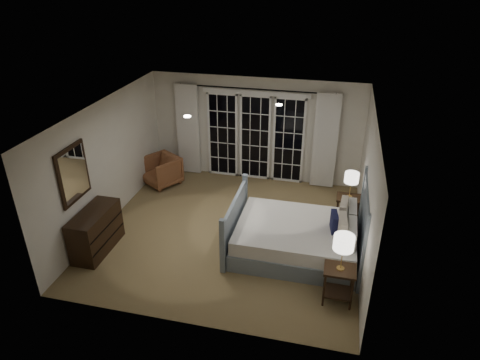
% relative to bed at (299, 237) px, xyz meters
% --- Properties ---
extents(floor, '(5.00, 5.00, 0.00)m').
position_rel_bed_xyz_m(floor, '(-1.41, 0.37, -0.34)').
color(floor, olive).
rests_on(floor, ground).
extents(ceiling, '(5.00, 5.00, 0.00)m').
position_rel_bed_xyz_m(ceiling, '(-1.41, 0.37, 2.16)').
color(ceiling, white).
rests_on(ceiling, wall_back).
extents(wall_left, '(0.02, 5.00, 2.50)m').
position_rel_bed_xyz_m(wall_left, '(-3.91, 0.37, 0.91)').
color(wall_left, silver).
rests_on(wall_left, floor).
extents(wall_right, '(0.02, 5.00, 2.50)m').
position_rel_bed_xyz_m(wall_right, '(1.09, 0.37, 0.91)').
color(wall_right, silver).
rests_on(wall_right, floor).
extents(wall_back, '(5.00, 0.02, 2.50)m').
position_rel_bed_xyz_m(wall_back, '(-1.41, 2.87, 0.91)').
color(wall_back, silver).
rests_on(wall_back, floor).
extents(wall_front, '(5.00, 0.02, 2.50)m').
position_rel_bed_xyz_m(wall_front, '(-1.41, -2.13, 0.91)').
color(wall_front, silver).
rests_on(wall_front, floor).
extents(french_doors, '(2.50, 0.04, 2.20)m').
position_rel_bed_xyz_m(french_doors, '(-1.41, 2.83, 0.75)').
color(french_doors, black).
rests_on(french_doors, wall_back).
extents(curtain_rod, '(3.50, 0.03, 0.03)m').
position_rel_bed_xyz_m(curtain_rod, '(-1.41, 2.77, 1.91)').
color(curtain_rod, black).
rests_on(curtain_rod, wall_back).
extents(curtain_left, '(0.55, 0.10, 2.25)m').
position_rel_bed_xyz_m(curtain_left, '(-3.06, 2.75, 0.81)').
color(curtain_left, silver).
rests_on(curtain_left, curtain_rod).
extents(curtain_right, '(0.55, 0.10, 2.25)m').
position_rel_bed_xyz_m(curtain_right, '(0.24, 2.75, 0.81)').
color(curtain_right, silver).
rests_on(curtain_right, curtain_rod).
extents(downlight_a, '(0.12, 0.12, 0.01)m').
position_rel_bed_xyz_m(downlight_a, '(-0.61, 0.97, 2.15)').
color(downlight_a, white).
rests_on(downlight_a, ceiling).
extents(downlight_b, '(0.12, 0.12, 0.01)m').
position_rel_bed_xyz_m(downlight_b, '(-2.01, -0.03, 2.15)').
color(downlight_b, white).
rests_on(downlight_b, ceiling).
extents(bed, '(2.35, 1.70, 1.38)m').
position_rel_bed_xyz_m(bed, '(0.00, 0.00, 0.00)').
color(bed, slate).
rests_on(bed, floor).
extents(nightstand_left, '(0.49, 0.39, 0.64)m').
position_rel_bed_xyz_m(nightstand_left, '(0.73, -1.13, 0.08)').
color(nightstand_left, black).
rests_on(nightstand_left, floor).
extents(nightstand_right, '(0.48, 0.38, 0.63)m').
position_rel_bed_xyz_m(nightstand_right, '(0.84, 1.20, 0.07)').
color(nightstand_right, black).
rests_on(nightstand_right, floor).
extents(lamp_left, '(0.31, 0.31, 0.60)m').
position_rel_bed_xyz_m(lamp_left, '(0.73, -1.13, 0.77)').
color(lamp_left, tan).
rests_on(lamp_left, nightstand_left).
extents(lamp_right, '(0.28, 0.28, 0.54)m').
position_rel_bed_xyz_m(lamp_right, '(0.84, 1.20, 0.71)').
color(lamp_right, tan).
rests_on(lamp_right, nightstand_right).
extents(armchair, '(1.05, 1.06, 0.71)m').
position_rel_bed_xyz_m(armchair, '(-3.51, 1.97, 0.01)').
color(armchair, brown).
rests_on(armchair, floor).
extents(dresser, '(0.49, 1.15, 0.82)m').
position_rel_bed_xyz_m(dresser, '(-3.64, -0.77, 0.07)').
color(dresser, black).
rests_on(dresser, floor).
extents(mirror, '(0.05, 0.85, 1.00)m').
position_rel_bed_xyz_m(mirror, '(-3.88, -0.77, 1.21)').
color(mirror, black).
rests_on(mirror, wall_left).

